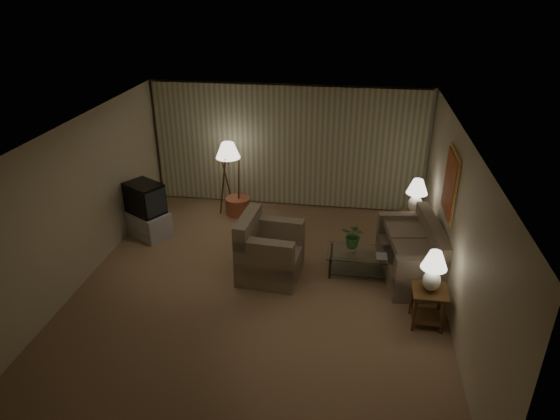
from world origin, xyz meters
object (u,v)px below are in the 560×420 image
object	(u,v)px
sofa	(410,254)
tv_cabinet	(148,223)
vase	(353,248)
side_table_near	(428,301)
floor_lamp	(229,177)
table_lamp_far	(417,193)
crt_tv	(145,198)
table_lamp_near	(434,268)
ottoman	(238,206)
side_table_far	(413,222)
coffee_table	(361,259)
armchair	(270,253)

from	to	relation	value
sofa	tv_cabinet	bearing A→B (deg)	-105.68
tv_cabinet	vase	size ratio (longest dim) A/B	6.58
side_table_near	floor_lamp	world-z (taller)	floor_lamp
vase	floor_lamp	bearing A→B (deg)	142.55
table_lamp_far	tv_cabinet	xyz separation A→B (m)	(-5.20, -0.56, -0.76)
vase	sofa	bearing A→B (deg)	5.79
crt_tv	vase	xyz separation A→B (m)	(4.06, -0.79, -0.31)
table_lamp_near	table_lamp_far	size ratio (longest dim) A/B	0.94
side_table_near	floor_lamp	xyz separation A→B (m)	(-3.82, 3.31, 0.42)
floor_lamp	vase	xyz separation A→B (m)	(2.68, -2.06, -0.34)
sofa	floor_lamp	size ratio (longest dim) A/B	1.26
vase	table_lamp_far	bearing A→B (deg)	49.93
table_lamp_near	ottoman	xyz separation A→B (m)	(-3.64, 3.27, -0.80)
sofa	side_table_far	size ratio (longest dim) A/B	3.34
tv_cabinet	floor_lamp	world-z (taller)	floor_lamp
vase	side_table_near	bearing A→B (deg)	-47.75
side_table_near	floor_lamp	size ratio (longest dim) A/B	0.38
table_lamp_near	side_table_near	bearing A→B (deg)	7.13
coffee_table	tv_cabinet	size ratio (longest dim) A/B	1.13
crt_tv	vase	bearing A→B (deg)	20.09
side_table_near	tv_cabinet	bearing A→B (deg)	158.57
sofa	vase	distance (m)	1.00
side_table_far	side_table_near	bearing A→B (deg)	-90.00
side_table_near	ottoman	distance (m)	4.91
floor_lamp	ottoman	world-z (taller)	floor_lamp
side_table_near	vase	distance (m)	1.69
coffee_table	side_table_far	bearing A→B (deg)	53.87
side_table_near	tv_cabinet	xyz separation A→B (m)	(-5.20, 2.04, -0.16)
sofa	side_table_far	world-z (taller)	sofa
floor_lamp	coffee_table	bearing A→B (deg)	-35.96
table_lamp_near	table_lamp_far	distance (m)	2.60
sofa	table_lamp_near	size ratio (longest dim) A/B	3.10
sofa	ottoman	size ratio (longest dim) A/B	3.72
table_lamp_near	sofa	bearing A→B (deg)	96.34
table_lamp_far	coffee_table	bearing A→B (deg)	-126.13
tv_cabinet	side_table_far	bearing A→B (deg)	37.24
tv_cabinet	ottoman	size ratio (longest dim) A/B	1.95
sofa	ottoman	bearing A→B (deg)	-126.73
side_table_near	vase	size ratio (longest dim) A/B	3.77
armchair	side_table_near	world-z (taller)	armchair
sofa	table_lamp_near	bearing A→B (deg)	-1.54
table_lamp_far	floor_lamp	bearing A→B (deg)	169.52
side_table_near	sofa	bearing A→B (deg)	96.34
side_table_near	side_table_far	bearing A→B (deg)	90.00
floor_lamp	ottoman	distance (m)	0.68
coffee_table	ottoman	bearing A→B (deg)	142.72
armchair	side_table_far	xyz separation A→B (m)	(2.53, 1.64, -0.05)
table_lamp_far	vase	bearing A→B (deg)	-130.07
armchair	ottoman	size ratio (longest dim) A/B	2.24
sofa	table_lamp_far	world-z (taller)	table_lamp_far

